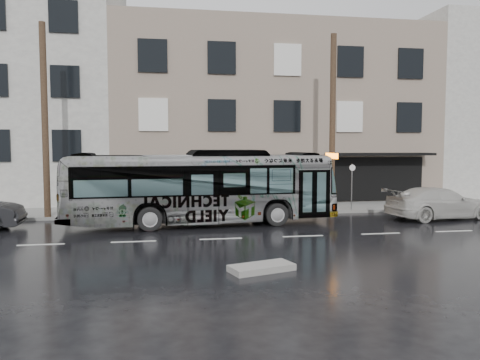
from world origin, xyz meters
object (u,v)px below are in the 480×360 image
(utility_pole_front, at_px, (332,123))
(utility_pole_rear, at_px, (45,121))
(bus, at_px, (201,187))
(white_sedan, at_px, (439,203))
(sign_post, at_px, (352,187))

(utility_pole_front, relative_size, utility_pole_rear, 1.00)
(utility_pole_front, relative_size, bus, 0.76)
(utility_pole_front, distance_m, white_sedan, 6.45)
(utility_pole_rear, xyz_separation_m, bus, (7.04, -2.43, -3.00))
(white_sedan, bearing_deg, bus, 82.03)
(utility_pole_rear, bearing_deg, sign_post, 0.00)
(utility_pole_rear, height_order, white_sedan, utility_pole_rear)
(bus, bearing_deg, white_sedan, -95.25)
(bus, height_order, white_sedan, bus)
(sign_post, xyz_separation_m, white_sedan, (3.27, -2.70, -0.60))
(bus, bearing_deg, utility_pole_rear, 67.00)
(utility_pole_front, height_order, bus, utility_pole_front)
(utility_pole_front, bearing_deg, sign_post, 0.00)
(utility_pole_rear, xyz_separation_m, white_sedan, (18.37, -2.70, -3.90))
(utility_pole_front, distance_m, sign_post, 3.48)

